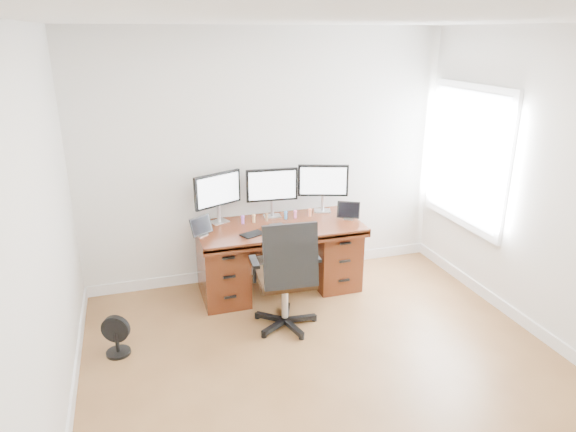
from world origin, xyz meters
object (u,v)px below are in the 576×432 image
object	(u,v)px
desk	(279,254)
floor_fan	(116,336)
office_chair	(286,293)
keyboard	(288,229)
monitor_center	(272,187)

from	to	relation	value
desk	floor_fan	distance (m)	1.84
office_chair	floor_fan	world-z (taller)	office_chair
floor_fan	keyboard	bearing A→B (deg)	40.63
office_chair	keyboard	distance (m)	0.73
desk	office_chair	size ratio (longest dim) A/B	1.55
office_chair	monitor_center	size ratio (longest dim) A/B	2.00
desk	monitor_center	distance (m)	0.72
office_chair	keyboard	world-z (taller)	office_chair
floor_fan	monitor_center	size ratio (longest dim) A/B	0.65
office_chair	keyboard	bearing A→B (deg)	74.89
desk	monitor_center	size ratio (longest dim) A/B	3.09
office_chair	floor_fan	xyz separation A→B (m)	(-1.51, 0.03, -0.19)
desk	office_chair	distance (m)	0.79
office_chair	floor_fan	size ratio (longest dim) A/B	3.06
office_chair	keyboard	xyz separation A→B (m)	(0.20, 0.59, 0.40)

